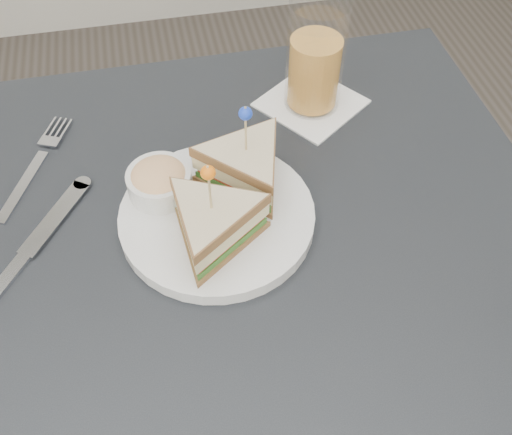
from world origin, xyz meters
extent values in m
cube|color=black|center=(0.00, 0.00, 0.73)|extent=(0.80, 0.80, 0.03)
cylinder|color=black|center=(-0.35, 0.35, 0.36)|extent=(0.04, 0.04, 0.72)
cylinder|color=black|center=(0.35, 0.35, 0.36)|extent=(0.04, 0.04, 0.72)
cylinder|color=white|center=(-0.03, 0.05, 0.76)|extent=(0.26, 0.26, 0.01)
cylinder|color=white|center=(-0.03, 0.05, 0.77)|extent=(0.26, 0.26, 0.00)
cylinder|color=tan|center=(-0.04, 0.01, 0.86)|extent=(0.00, 0.00, 0.08)
sphere|color=orange|center=(-0.04, 0.01, 0.88)|extent=(0.02, 0.02, 0.02)
cylinder|color=tan|center=(0.02, 0.09, 0.86)|extent=(0.00, 0.00, 0.08)
sphere|color=#1838B8|center=(0.02, 0.09, 0.88)|extent=(0.02, 0.02, 0.02)
cylinder|color=silver|center=(-0.09, 0.10, 0.78)|extent=(0.09, 0.09, 0.04)
ellipsoid|color=#E0B772|center=(-0.09, 0.10, 0.79)|extent=(0.08, 0.08, 0.03)
cube|color=silver|center=(-0.27, 0.16, 0.75)|extent=(0.06, 0.12, 0.00)
cube|color=silver|center=(-0.24, 0.24, 0.75)|extent=(0.03, 0.03, 0.00)
cube|color=silver|center=(-0.29, 0.01, 0.75)|extent=(0.07, 0.10, 0.01)
cube|color=silver|center=(-0.23, 0.10, 0.75)|extent=(0.09, 0.12, 0.00)
cylinder|color=silver|center=(-0.19, 0.15, 0.75)|extent=(0.03, 0.03, 0.00)
cube|color=white|center=(0.14, 0.25, 0.75)|extent=(0.18, 0.18, 0.00)
cylinder|color=gold|center=(0.14, 0.25, 0.81)|extent=(0.10, 0.10, 0.10)
cylinder|color=white|center=(0.14, 0.25, 0.83)|extent=(0.11, 0.11, 0.16)
cube|color=white|center=(0.15, 0.26, 0.86)|extent=(0.03, 0.03, 0.02)
cube|color=white|center=(0.14, 0.24, 0.85)|extent=(0.02, 0.02, 0.02)
camera|label=1|loc=(-0.07, -0.39, 1.31)|focal=40.00mm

